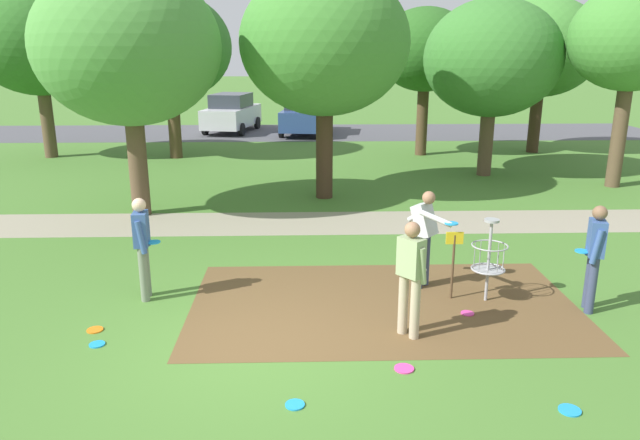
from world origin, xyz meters
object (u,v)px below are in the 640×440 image
at_px(player_waiting_right, 594,252).
at_px(frisbee_mid_grass, 97,344).
at_px(tree_far_left, 492,59).
at_px(tree_mid_center, 169,47).
at_px(parked_car_center_left, 304,115).
at_px(frisbee_far_right, 95,330).
at_px(player_waiting_left, 425,232).
at_px(tree_mid_right, 632,39).
at_px(frisbee_scattered_b, 467,313).
at_px(frisbee_scattered_a, 570,410).
at_px(tree_near_left, 425,50).
at_px(tree_mid_left, 37,41).
at_px(tree_near_right, 542,48).
at_px(disc_golf_basket, 485,257).
at_px(player_throwing, 411,273).
at_px(tree_far_right, 325,43).
at_px(player_foreground_watching, 142,243).
at_px(frisbee_by_tee, 404,369).
at_px(frisbee_near_basket, 295,405).
at_px(tree_far_center, 128,47).
at_px(parked_car_leftmost, 232,113).

height_order(player_waiting_right, frisbee_mid_grass, player_waiting_right).
bearing_deg(tree_far_left, tree_mid_center, 161.78).
bearing_deg(parked_car_center_left, frisbee_far_right, -98.82).
xyz_separation_m(player_waiting_left, tree_mid_right, (7.20, 7.58, 3.23)).
bearing_deg(frisbee_scattered_b, tree_mid_center, 117.55).
height_order(frisbee_scattered_a, tree_near_left, tree_near_left).
bearing_deg(frisbee_far_right, tree_mid_right, 36.46).
bearing_deg(tree_mid_left, tree_near_right, 1.70).
bearing_deg(tree_near_right, frisbee_mid_grass, -127.51).
xyz_separation_m(disc_golf_basket, player_throwing, (-1.43, -1.21, 0.21)).
relative_size(tree_near_right, tree_far_right, 0.97).
xyz_separation_m(player_waiting_left, tree_mid_left, (-11.56, 13.12, 3.23)).
distance_m(player_foreground_watching, frisbee_far_right, 1.59).
xyz_separation_m(frisbee_by_tee, tree_near_left, (3.29, 15.97, 3.88)).
bearing_deg(player_throwing, frisbee_mid_grass, -177.86).
relative_size(tree_far_right, parked_car_center_left, 1.36).
bearing_deg(frisbee_mid_grass, frisbee_far_right, 111.43).
xyz_separation_m(player_waiting_right, tree_mid_center, (-9.23, 13.89, 3.03)).
xyz_separation_m(frisbee_by_tee, tree_mid_right, (7.97, 10.35, 4.21)).
bearing_deg(tree_mid_left, player_foreground_watching, -62.93).
distance_m(player_foreground_watching, frisbee_scattered_b, 5.31).
distance_m(frisbee_mid_grass, tree_mid_right, 16.04).
relative_size(player_waiting_right, tree_far_left, 0.31).
xyz_separation_m(player_waiting_right, tree_mid_left, (-13.98, 14.16, 3.25)).
height_order(frisbee_near_basket, frisbee_scattered_b, same).
bearing_deg(tree_near_left, tree_near_right, 5.92).
height_order(player_foreground_watching, tree_far_center, tree_far_center).
relative_size(tree_far_center, parked_car_center_left, 1.33).
xyz_separation_m(frisbee_mid_grass, parked_car_center_left, (3.02, 21.05, 0.91)).
xyz_separation_m(frisbee_far_right, tree_far_left, (8.98, 10.88, 3.65)).
relative_size(frisbee_far_right, tree_near_right, 0.04).
relative_size(player_waiting_left, player_waiting_right, 1.00).
height_order(player_throwing, tree_mid_left, tree_mid_left).
bearing_deg(player_waiting_right, frisbee_mid_grass, -172.75).
bearing_deg(player_waiting_left, player_throwing, -107.13).
xyz_separation_m(tree_near_right, parked_car_leftmost, (-12.54, 6.30, -3.05)).
height_order(player_throwing, frisbee_scattered_a, player_throwing).
height_order(frisbee_far_right, frisbee_scattered_b, same).
distance_m(player_waiting_left, frisbee_mid_grass, 5.43).
relative_size(player_waiting_left, frisbee_mid_grass, 7.87).
bearing_deg(tree_mid_left, frisbee_scattered_b, -49.79).
height_order(tree_near_left, parked_car_leftmost, tree_near_left).
relative_size(frisbee_far_right, tree_far_left, 0.04).
relative_size(frisbee_scattered_a, tree_far_right, 0.04).
relative_size(tree_mid_center, tree_far_center, 1.01).
xyz_separation_m(frisbee_by_tee, tree_far_right, (-0.69, 9.26, 4.09)).
relative_size(tree_near_right, parked_car_leftmost, 1.30).
bearing_deg(tree_near_right, tree_mid_right, -88.65).
relative_size(tree_mid_left, tree_far_right, 1.03).
height_order(player_waiting_left, frisbee_scattered_b, player_waiting_left).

